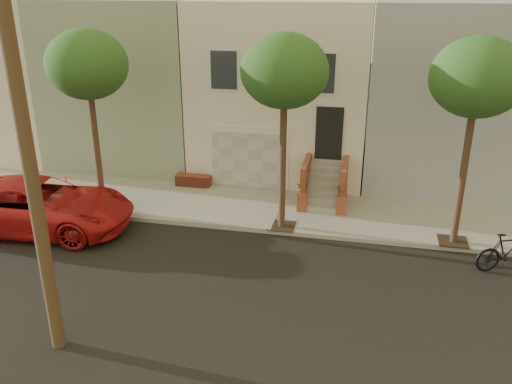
# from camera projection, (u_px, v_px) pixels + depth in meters

# --- Properties ---
(ground) EXTENTS (90.00, 90.00, 0.00)m
(ground) POSITION_uv_depth(u_px,v_px,m) (222.00, 287.00, 14.57)
(ground) COLOR black
(ground) RESTS_ON ground
(sidewalk) EXTENTS (40.00, 3.70, 0.15)m
(sidewalk) POSITION_uv_depth(u_px,v_px,m) (261.00, 209.00, 19.40)
(sidewalk) COLOR gray
(sidewalk) RESTS_ON ground
(house_row) EXTENTS (33.10, 11.70, 7.00)m
(house_row) POSITION_uv_depth(u_px,v_px,m) (288.00, 83.00, 23.39)
(house_row) COLOR beige
(house_row) RESTS_ON sidewalk
(tree_left) EXTENTS (2.70, 2.57, 6.30)m
(tree_left) POSITION_uv_depth(u_px,v_px,m) (87.00, 66.00, 17.25)
(tree_left) COLOR #2D2116
(tree_left) RESTS_ON sidewalk
(tree_mid) EXTENTS (2.70, 2.57, 6.30)m
(tree_mid) POSITION_uv_depth(u_px,v_px,m) (284.00, 72.00, 15.98)
(tree_mid) COLOR #2D2116
(tree_mid) RESTS_ON sidewalk
(tree_right) EXTENTS (2.70, 2.57, 6.30)m
(tree_right) POSITION_uv_depth(u_px,v_px,m) (478.00, 79.00, 14.91)
(tree_right) COLOR #2D2116
(tree_right) RESTS_ON sidewalk
(pickup_truck) EXTENTS (6.42, 3.30, 1.73)m
(pickup_truck) POSITION_uv_depth(u_px,v_px,m) (39.00, 205.00, 17.68)
(pickup_truck) COLOR red
(pickup_truck) RESTS_ON ground
(motorcycle) EXTENTS (2.03, 1.26, 1.18)m
(motorcycle) POSITION_uv_depth(u_px,v_px,m) (508.00, 252.00, 15.23)
(motorcycle) COLOR black
(motorcycle) RESTS_ON ground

